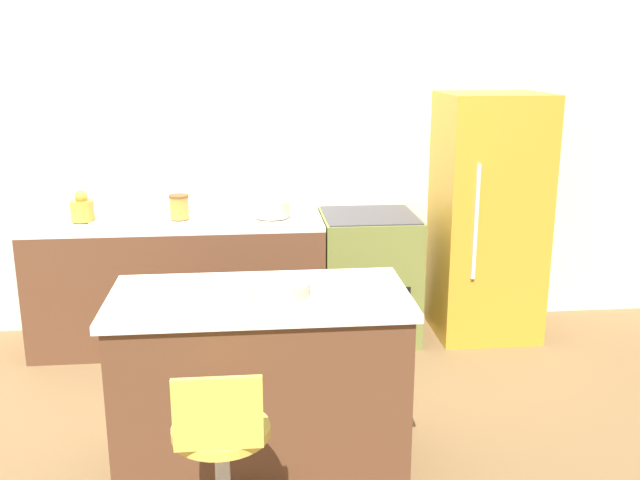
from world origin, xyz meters
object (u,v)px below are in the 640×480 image
Objects in this scene: refrigerator at (487,217)px; kettle at (82,208)px; oven_range at (369,276)px; stool_chair at (222,465)px; mixing_bowl at (272,209)px.

kettle is at bearing 179.83° from refrigerator.
oven_range is 1.04× the size of stool_chair.
mixing_bowl reaches higher than oven_range.
oven_range is 0.93m from refrigerator.
refrigerator is at bearing -0.31° from mixing_bowl.
refrigerator is (0.84, -0.00, 0.41)m from oven_range.
refrigerator reaches higher than oven_range.
stool_chair is at bearing -128.46° from refrigerator.
mixing_bowl is (0.28, 2.26, 0.52)m from stool_chair.
refrigerator reaches higher than mixing_bowl.
stool_chair is at bearing -66.58° from kettle.
oven_range is at bearing 179.70° from refrigerator.
stool_chair is 2.52m from kettle.
refrigerator is 8.26× the size of kettle.
kettle is (-0.98, 2.26, 0.55)m from stool_chair.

